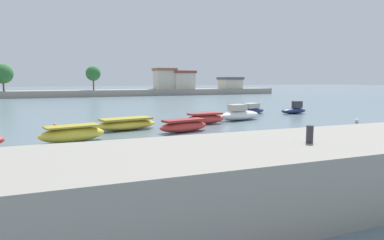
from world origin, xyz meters
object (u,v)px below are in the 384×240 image
object	(u,v)px
moored_boat_5	(239,114)
moored_boat_6	(250,110)
mooring_bollard	(310,134)
moored_boat_2	(126,124)
moored_boat_3	(184,126)
moored_boat_4	(205,119)
moored_boat_1	(73,134)
mooring_buoy_2	(357,121)
mooring_buoy_1	(241,108)
moored_boat_7	(294,110)
mooring_buoy_0	(55,125)

from	to	relation	value
moored_boat_5	moored_boat_6	size ratio (longest dim) A/B	1.05
mooring_bollard	moored_boat_2	bearing A→B (deg)	97.30
moored_boat_3	moored_boat_4	distance (m)	5.34
moored_boat_1	moored_boat_4	size ratio (longest dim) A/B	1.12
moored_boat_3	moored_boat_5	xyz separation A→B (m)	(8.37, 5.43, 0.12)
moored_boat_4	mooring_buoy_2	world-z (taller)	moored_boat_4
moored_boat_3	moored_boat_6	distance (m)	16.75
mooring_bollard	mooring_buoy_1	world-z (taller)	mooring_bollard
mooring_bollard	moored_boat_4	world-z (taller)	mooring_bollard
mooring_buoy_1	moored_boat_1	bearing A→B (deg)	-142.72
moored_boat_5	mooring_buoy_1	distance (m)	13.40
moored_boat_7	moored_boat_1	bearing A→B (deg)	-159.55
moored_boat_5	moored_boat_7	world-z (taller)	moored_boat_5
moored_boat_5	mooring_buoy_0	world-z (taller)	moored_boat_5
moored_boat_3	mooring_buoy_1	xyz separation A→B (m)	(15.20, 16.95, -0.31)
mooring_bollard	moored_boat_6	size ratio (longest dim) A/B	0.12
moored_boat_4	mooring_buoy_0	xyz separation A→B (m)	(-13.83, 3.20, -0.35)
moored_boat_1	moored_boat_2	world-z (taller)	moored_boat_1
mooring_buoy_2	moored_boat_5	bearing A→B (deg)	148.71
moored_boat_2	moored_boat_5	xyz separation A→B (m)	(12.69, 2.43, 0.13)
moored_boat_3	moored_boat_5	world-z (taller)	moored_boat_5
mooring_bollard	moored_boat_6	distance (m)	31.67
moored_boat_6	mooring_buoy_2	world-z (taller)	moored_boat_6
moored_boat_2	mooring_buoy_2	xyz separation A→B (m)	(22.89, -3.77, -0.29)
moored_boat_1	mooring_buoy_2	distance (m)	27.50
mooring_bollard	moored_boat_1	distance (m)	17.58
moored_boat_2	moored_boat_4	bearing A→B (deg)	-5.27
moored_boat_7	mooring_buoy_1	size ratio (longest dim) A/B	9.05
mooring_buoy_1	mooring_buoy_2	xyz separation A→B (m)	(3.37, -17.72, 0.00)
moored_boat_4	mooring_buoy_1	distance (m)	17.43
moored_boat_6	moored_boat_2	bearing A→B (deg)	-172.00
moored_boat_1	moored_boat_5	size ratio (longest dim) A/B	0.88
mooring_buoy_2	moored_boat_1	bearing A→B (deg)	-178.66
moored_boat_6	moored_boat_5	bearing A→B (deg)	-146.68
mooring_bollard	moored_boat_4	size ratio (longest dim) A/B	0.14
moored_boat_2	mooring_buoy_0	xyz separation A→B (m)	(-5.85, 4.09, -0.32)
moored_boat_3	moored_boat_7	bearing A→B (deg)	13.04
moored_boat_3	moored_boat_5	distance (m)	9.98
moored_boat_3	mooring_buoy_2	distance (m)	18.59
moored_boat_2	moored_boat_7	world-z (taller)	moored_boat_7
moored_boat_2	moored_boat_6	size ratio (longest dim) A/B	1.10
moored_boat_2	moored_boat_6	world-z (taller)	moored_boat_6
mooring_bollard	mooring_buoy_1	size ratio (longest dim) A/B	1.49
moored_boat_7	mooring_buoy_0	size ratio (longest dim) A/B	10.14
moored_boat_1	mooring_buoy_1	size ratio (longest dim) A/B	11.88
moored_boat_1	moored_boat_4	distance (m)	13.65
mooring_buoy_2	mooring_buoy_1	bearing A→B (deg)	100.76
moored_boat_3	mooring_buoy_1	size ratio (longest dim) A/B	11.71
moored_boat_1	moored_boat_6	bearing A→B (deg)	15.98
moored_boat_7	mooring_buoy_1	world-z (taller)	moored_boat_7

